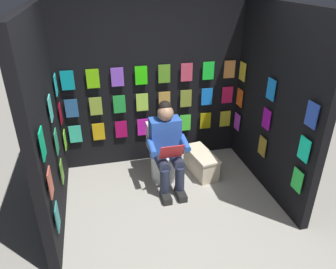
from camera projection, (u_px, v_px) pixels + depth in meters
ground_plane at (190, 251)px, 3.40m from camera, size 30.00×30.00×0.00m
display_wall_back at (152, 86)px, 4.60m from camera, size 2.73×0.14×2.35m
display_wall_left at (275, 103)px, 3.99m from camera, size 0.14×1.96×2.35m
display_wall_right at (45, 125)px, 3.43m from camera, size 0.14×1.96×2.35m
toilet at (163, 156)px, 4.51m from camera, size 0.41×0.56×0.77m
person_reading at (167, 147)px, 4.19m from camera, size 0.53×0.69×1.19m
comic_longbox_near at (201, 163)px, 4.64m from camera, size 0.38×0.67×0.34m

